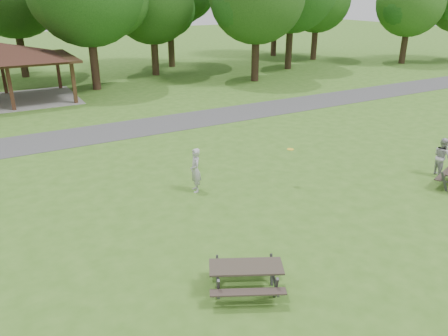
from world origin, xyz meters
The scene contains 10 objects.
ground centered at (0.00, 0.00, 0.00)m, with size 160.00×160.00×0.00m, color #3A681D.
asphalt_path centered at (0.00, 14.00, 0.01)m, with size 120.00×3.20×0.02m, color #414143.
pavilion centered at (-4.00, 24.00, 3.06)m, with size 8.60×7.01×3.76m.
tree_row_f centered at (8.09, 28.53, 5.84)m, with size 7.35×7.00×9.55m.
tree_row_i centered at (26.08, 29.03, 5.91)m, with size 7.14×6.80×9.52m.
tree_row_j centered at (32.08, 22.53, 5.56)m, with size 6.72×6.40×8.96m.
picnic_table_middle centered at (-0.89, -0.41, 0.56)m, with size 2.19×2.04×0.76m.
frisbee_in_flight centered at (3.86, 4.14, 1.42)m, with size 0.31×0.31×0.02m.
frisbee_thrower centered at (0.59, 5.35, 0.81)m, with size 0.59×0.39×1.63m, color #A8A8AA.
frisbee_catcher centered at (9.65, 1.98, 0.76)m, with size 0.74×0.58×1.53m, color #AEAEB0.
Camera 1 is at (-5.61, -7.73, 6.77)m, focal length 35.00 mm.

